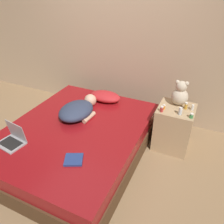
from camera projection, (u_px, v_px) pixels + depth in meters
ground_plane at (78, 151)px, 3.00m from camera, size 12.00×12.00×0.00m
wall_back at (118, 34)px, 3.34m from camera, size 8.00×0.06×2.60m
bed at (77, 140)px, 2.90m from camera, size 1.66×2.09×0.42m
nightstand at (173, 127)px, 2.97m from camera, size 0.46×0.47×0.61m
pillow at (105, 96)px, 3.34m from camera, size 0.49×0.30×0.14m
person_lying at (78, 109)px, 2.97m from camera, size 0.45×0.72×0.19m
laptop at (13, 139)px, 2.49m from camera, size 0.33×0.27×0.24m
teddy_bear at (180, 94)px, 2.82m from camera, size 0.22×0.22×0.33m
bottle_white at (193, 108)px, 2.74m from camera, size 0.03×0.03×0.07m
bottle_amber at (186, 106)px, 2.76m from camera, size 0.04×0.04×0.09m
bottle_green at (192, 116)px, 2.60m from camera, size 0.04×0.04×0.06m
bottle_orange at (164, 107)px, 2.77m from camera, size 0.03×0.03×0.06m
bottle_red at (162, 109)px, 2.71m from camera, size 0.04×0.04×0.08m
bottle_clear at (180, 111)px, 2.65m from camera, size 0.04×0.04×0.10m
book at (74, 160)px, 2.27m from camera, size 0.24×0.24×0.02m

